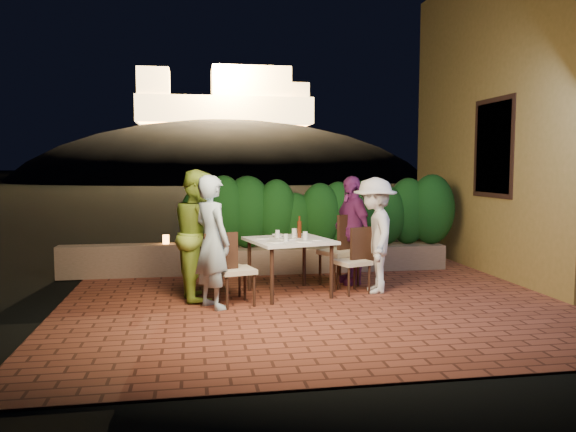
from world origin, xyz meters
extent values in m
plane|color=black|center=(0.00, 0.00, -0.02)|extent=(400.00, 400.00, 0.00)
cube|color=brown|center=(0.00, 0.50, -0.07)|extent=(7.00, 6.00, 0.15)
cube|color=olive|center=(3.60, 2.00, 2.50)|extent=(1.60, 5.00, 5.00)
cube|color=black|center=(2.82, 1.50, 2.00)|extent=(0.08, 1.00, 1.40)
cube|color=black|center=(2.81, 1.50, 2.00)|extent=(0.06, 1.15, 1.55)
cube|color=#7A624D|center=(0.20, 2.30, 0.20)|extent=(4.20, 0.55, 0.40)
cube|color=#7A624D|center=(-2.80, 2.30, 0.25)|extent=(2.20, 0.30, 0.50)
ellipsoid|color=black|center=(2.00, 60.00, -4.00)|extent=(52.00, 40.00, 22.00)
cylinder|color=white|center=(-0.80, 0.41, 0.76)|extent=(0.22, 0.22, 0.01)
cylinder|color=white|center=(-0.93, 0.79, 0.76)|extent=(0.20, 0.20, 0.01)
cylinder|color=white|center=(-0.25, 0.54, 0.76)|extent=(0.19, 0.19, 0.01)
cylinder|color=white|center=(-0.39, 0.97, 0.76)|extent=(0.22, 0.22, 0.01)
cylinder|color=white|center=(-0.61, 0.66, 0.76)|extent=(0.24, 0.24, 0.01)
cylinder|color=white|center=(-0.43, 0.40, 0.76)|extent=(0.23, 0.23, 0.01)
cylinder|color=silver|center=(-0.66, 0.47, 0.80)|extent=(0.06, 0.06, 0.10)
cylinder|color=silver|center=(-0.71, 0.85, 0.80)|extent=(0.06, 0.06, 0.11)
cylinder|color=silver|center=(-0.38, 0.59, 0.80)|extent=(0.06, 0.06, 0.11)
cylinder|color=silver|center=(-0.47, 0.86, 0.81)|extent=(0.07, 0.07, 0.12)
imported|color=white|center=(-0.69, 0.91, 0.77)|extent=(0.19, 0.19, 0.04)
imported|color=#9EBCCC|center=(-1.61, 0.15, 0.81)|extent=(0.64, 0.70, 1.62)
imported|color=#A1C83E|center=(-1.76, 0.66, 0.84)|extent=(0.74, 0.90, 1.68)
imported|color=silver|center=(0.60, 0.63, 0.78)|extent=(0.74, 1.09, 1.57)
imported|color=#73266A|center=(0.45, 1.25, 0.79)|extent=(0.57, 0.98, 1.58)
cylinder|color=orange|center=(-2.26, 2.30, 0.57)|extent=(0.10, 0.10, 0.14)
camera|label=1|loc=(-1.83, -6.63, 1.73)|focal=35.00mm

